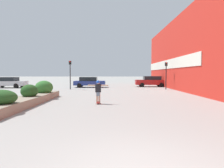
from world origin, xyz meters
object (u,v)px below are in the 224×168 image
at_px(traffic_light_left, 70,70).
at_px(traffic_light_right, 166,71).
at_px(skateboarder, 98,89).
at_px(skateboard, 98,103).
at_px(car_center_right, 151,81).
at_px(car_rightmost, 89,82).
at_px(car_leftmost, 216,81).
at_px(car_center_left, 9,82).

height_order(traffic_light_left, traffic_light_right, traffic_light_left).
bearing_deg(traffic_light_left, traffic_light_right, -0.61).
bearing_deg(skateboarder, skateboard, -88.87).
distance_m(car_center_right, traffic_light_left, 12.26).
xyz_separation_m(skateboard, car_rightmost, (-2.42, 15.77, 0.70)).
xyz_separation_m(skateboard, traffic_light_right, (7.46, 11.87, 2.21)).
height_order(car_leftmost, traffic_light_left, traffic_light_left).
height_order(car_center_right, car_rightmost, car_center_right).
bearing_deg(car_leftmost, car_rightmost, 98.55).
bearing_deg(traffic_light_right, car_rightmost, 158.46).
distance_m(car_rightmost, traffic_light_right, 10.73).
xyz_separation_m(skateboarder, car_center_right, (6.63, 17.18, -0.12)).
xyz_separation_m(car_center_right, traffic_light_right, (0.83, -5.32, 1.46)).
bearing_deg(car_center_right, car_rightmost, 98.89).
bearing_deg(car_rightmost, skateboarder, 8.74).
height_order(car_center_right, traffic_light_left, traffic_light_left).
xyz_separation_m(car_center_left, car_center_right, (20.10, 2.45, 0.05)).
bearing_deg(car_leftmost, traffic_light_right, 125.30).
bearing_deg(skateboarder, car_center_right, 66.45).
relative_size(skateboarder, car_center_right, 0.31).
bearing_deg(car_center_right, skateboard, 158.89).
xyz_separation_m(skateboard, traffic_light_left, (-4.36, 11.99, 2.32)).
distance_m(car_rightmost, traffic_light_left, 4.54).
distance_m(skateboard, skateboarder, 0.87).
bearing_deg(traffic_light_left, car_center_right, 25.28).
xyz_separation_m(car_leftmost, car_center_left, (-30.58, -3.97, 0.00)).
bearing_deg(traffic_light_left, skateboarder, -70.03).
relative_size(skateboard, skateboarder, 0.57).
height_order(skateboard, traffic_light_right, traffic_light_right).
bearing_deg(skateboard, car_rightmost, 96.29).
relative_size(car_leftmost, traffic_light_right, 1.36).
height_order(car_leftmost, traffic_light_right, traffic_light_right).
height_order(skateboard, car_center_right, car_center_right).
height_order(car_rightmost, traffic_light_left, traffic_light_left).
height_order(skateboarder, car_center_right, car_center_right).
xyz_separation_m(skateboarder, traffic_light_left, (-4.36, 11.99, 1.45)).
distance_m(car_center_right, traffic_light_right, 5.57).
height_order(car_center_right, traffic_light_right, traffic_light_right).
bearing_deg(skateboard, car_leftmost, 45.10).
relative_size(skateboarder, car_leftmost, 0.31).
xyz_separation_m(skateboarder, car_center_left, (-13.46, 14.74, -0.17)).
relative_size(skateboarder, traffic_light_left, 0.40).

